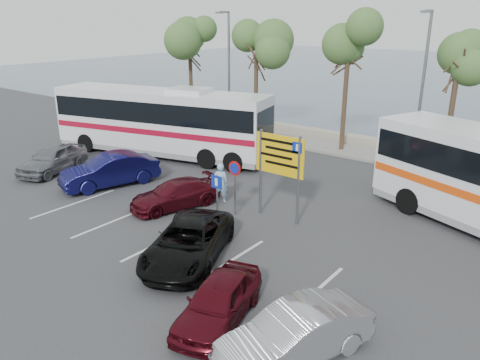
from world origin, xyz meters
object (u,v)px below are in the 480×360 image
Objects in this scene: car_red at (219,301)px; car_silver_b at (295,335)px; car_maroon at (175,194)px; pedestrian_near at (221,183)px; suv_black at (188,242)px; street_lamp_right at (422,82)px; direction_sign at (280,162)px; car_blue at (110,170)px; car_silver_a at (53,159)px; street_lamp_left at (228,67)px; coach_bus_left at (161,124)px.

car_red is 0.90× the size of car_silver_b.
pedestrian_near reaches higher than car_maroon.
pedestrian_near is at bearing 160.59° from car_silver_b.
suv_black is 2.66× the size of pedestrian_near.
street_lamp_right is 10.73m from direction_sign.
street_lamp_right is 16.52m from car_blue.
car_blue is (-10.66, -12.02, -3.83)m from street_lamp_right.
street_lamp_right is at bearing 76.15° from car_red.
car_silver_a is at bearing 148.16° from car_red.
street_lamp_left is 13.00m from street_lamp_right.
coach_bus_left is at bearing 127.77° from car_blue.
car_silver_a is 10.04m from pedestrian_near.
street_lamp_left reaches higher than pedestrian_near.
car_red is at bearing -34.98° from car_silver_a.
car_silver_a is (-2.24, -5.76, -1.17)m from coach_bus_left.
car_red is at bearing -18.78° from car_maroon.
car_silver_b is (2.90, -17.02, -3.94)m from street_lamp_right.
car_silver_b is at bearing 115.43° from pedestrian_near.
pedestrian_near is at bearing -52.40° from street_lamp_left.
car_maroon is (-4.20, -1.70, -1.85)m from direction_sign.
car_maroon is at bearing 171.81° from car_silver_b.
street_lamp_right is 0.60× the size of coach_bus_left.
street_lamp_left is 12.83m from car_blue.
direction_sign reaches higher than pedestrian_near.
suv_black is at bearing -2.73° from car_blue.
street_lamp_left is at bearing 93.56° from coach_bus_left.
car_silver_b is at bearing -53.83° from direction_sign.
coach_bus_left is at bearing 161.50° from direction_sign.
car_red is 8.63m from pedestrian_near.
coach_bus_left is 13.10m from suv_black.
car_maroon is at bearing 17.68° from car_blue.
car_red is (15.31, -4.48, -0.10)m from car_silver_a.
street_lamp_left is 2.22× the size of car_red.
street_lamp_right is 2.23× the size of direction_sign.
suv_black is at bearing -99.43° from street_lamp_right.
car_silver_b is 2.23× the size of pedestrian_near.
car_maroon is at bearing -15.22° from car_silver_a.
direction_sign is 11.17m from coach_bus_left.
car_blue is 1.16× the size of car_maroon.
street_lamp_right is at bearing 0.00° from street_lamp_left.
suv_black is (-3.00, 1.96, 0.05)m from car_red.
street_lamp_left is 1.89× the size of car_silver_a.
street_lamp_left is 13.25m from car_silver_a.
street_lamp_right reaches higher than coach_bus_left.
suv_black reaches higher than car_maroon.
coach_bus_left is (0.42, -6.78, -2.71)m from street_lamp_left.
car_maroon is (-6.20, -12.02, -4.02)m from street_lamp_right.
car_red is (13.50, -17.02, -3.98)m from street_lamp_left.
direction_sign is at bearing -8.87° from car_silver_a.
direction_sign is 8.99m from car_blue.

